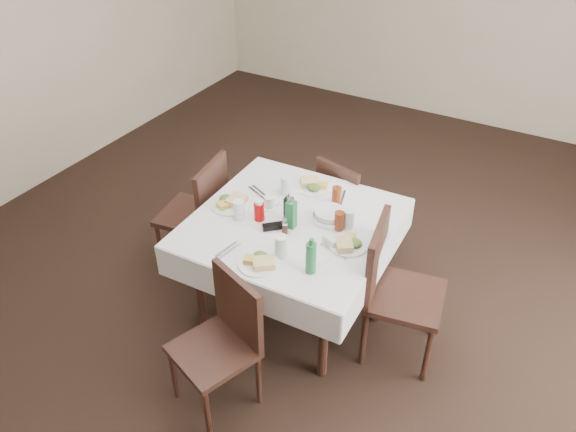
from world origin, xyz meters
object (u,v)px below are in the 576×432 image
(water_s, at_px, (281,246))
(coffee_mug, at_px, (270,203))
(dining_table, at_px, (292,231))
(oil_cruet_green, at_px, (291,213))
(ketchup_bottle, at_px, (259,211))
(water_e, at_px, (349,219))
(chair_west, at_px, (201,208))
(chair_north, at_px, (344,201))
(water_n, at_px, (286,186))
(water_w, at_px, (239,210))
(chair_south, at_px, (225,335))
(green_bottle, at_px, (311,257))
(oil_cruet_dark, at_px, (289,208))
(chair_east, at_px, (392,283))
(bread_basket, at_px, (330,216))

(water_s, xyz_separation_m, coffee_mug, (-0.32, 0.40, -0.03))
(coffee_mug, bearing_deg, dining_table, -16.63)
(oil_cruet_green, xyz_separation_m, coffee_mug, (-0.23, 0.12, -0.07))
(oil_cruet_green, distance_m, coffee_mug, 0.27)
(ketchup_bottle, bearing_deg, water_e, 21.45)
(oil_cruet_green, bearing_deg, dining_table, 112.28)
(chair_west, bearing_deg, chair_north, 38.89)
(chair_north, xyz_separation_m, water_e, (0.32, -0.65, 0.35))
(water_n, bearing_deg, chair_north, 66.73)
(water_w, bearing_deg, coffee_mug, 62.80)
(chair_north, distance_m, coffee_mug, 0.81)
(chair_north, relative_size, ketchup_bottle, 5.70)
(chair_west, xyz_separation_m, oil_cruet_green, (0.85, -0.13, 0.33))
(dining_table, distance_m, water_s, 0.39)
(chair_south, height_order, oil_cruet_green, oil_cruet_green)
(coffee_mug, height_order, green_bottle, green_bottle)
(water_w, bearing_deg, oil_cruet_dark, 28.76)
(chair_west, xyz_separation_m, green_bottle, (1.16, -0.46, 0.33))
(chair_north, bearing_deg, water_w, -110.72)
(chair_south, bearing_deg, water_e, 72.27)
(water_e, height_order, water_w, water_w)
(chair_west, distance_m, coffee_mug, 0.67)
(water_w, bearing_deg, chair_north, 69.28)
(chair_west, relative_size, water_s, 6.63)
(chair_east, height_order, green_bottle, green_bottle)
(bread_basket, bearing_deg, coffee_mug, -170.72)
(chair_south, relative_size, coffee_mug, 6.86)
(chair_north, bearing_deg, water_n, -113.27)
(chair_west, bearing_deg, chair_south, -47.10)
(chair_south, bearing_deg, water_w, 116.56)
(oil_cruet_green, relative_size, coffee_mug, 1.90)
(chair_east, xyz_separation_m, oil_cruet_dark, (-0.76, 0.03, 0.30))
(chair_north, height_order, water_e, water_e)
(chair_south, height_order, oil_cruet_dark, oil_cruet_dark)
(chair_north, relative_size, bread_basket, 3.73)
(green_bottle, bearing_deg, bread_basket, 104.02)
(chair_west, relative_size, bread_basket, 4.15)
(chair_east, height_order, oil_cruet_dark, chair_east)
(dining_table, xyz_separation_m, water_n, (-0.19, 0.26, 0.16))
(chair_east, relative_size, oil_cruet_dark, 4.61)
(ketchup_bottle, bearing_deg, water_s, -38.89)
(dining_table, relative_size, water_s, 9.26)
(chair_north, bearing_deg, oil_cruet_green, -90.52)
(oil_cruet_dark, xyz_separation_m, ketchup_bottle, (-0.16, -0.10, -0.02))
(water_n, distance_m, water_w, 0.42)
(ketchup_bottle, bearing_deg, coffee_mug, 94.55)
(chair_west, xyz_separation_m, coffee_mug, (0.62, -0.02, 0.27))
(chair_east, xyz_separation_m, water_e, (-0.38, 0.14, 0.27))
(water_s, height_order, water_e, water_s)
(chair_south, height_order, ketchup_bottle, ketchup_bottle)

